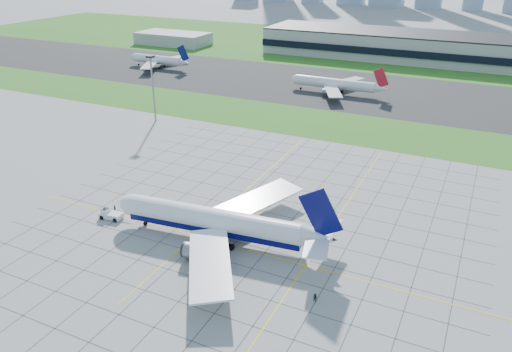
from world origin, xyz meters
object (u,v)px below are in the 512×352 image
(light_mast, at_px, (152,80))
(crew_near, at_px, (115,208))
(airliner, at_px, (216,222))
(distant_jet_1, at_px, (336,84))
(crew_far, at_px, (315,298))
(distant_jet_0, at_px, (159,60))
(pushback_tug, at_px, (110,214))

(light_mast, distance_m, crew_near, 75.40)
(airliner, height_order, distant_jet_1, airliner)
(crew_near, height_order, crew_far, crew_far)
(light_mast, relative_size, crew_near, 15.84)
(light_mast, relative_size, crew_far, 13.56)
(crew_far, relative_size, distant_jet_0, 0.04)
(distant_jet_1, bearing_deg, airliner, -84.32)
(crew_far, bearing_deg, airliner, -174.63)
(light_mast, bearing_deg, distant_jet_1, 53.51)
(light_mast, xyz_separation_m, pushback_tug, (36.02, -68.92, -15.11))
(pushback_tug, distance_m, crew_near, 3.96)
(pushback_tug, xyz_separation_m, crew_far, (57.84, -8.70, -0.12))
(airliner, relative_size, crew_near, 34.52)
(distant_jet_0, bearing_deg, distant_jet_1, -4.81)
(pushback_tug, height_order, crew_far, pushback_tug)
(pushback_tug, distance_m, distant_jet_1, 139.89)
(light_mast, xyz_separation_m, distant_jet_0, (-55.04, 79.03, -11.70))
(airliner, bearing_deg, distant_jet_1, 89.77)
(distant_jet_1, bearing_deg, distant_jet_0, 175.19)
(airliner, relative_size, pushback_tug, 6.38)
(airliner, bearing_deg, crew_far, -28.04)
(pushback_tug, distance_m, distant_jet_0, 173.76)
(airliner, bearing_deg, distant_jet_0, 123.78)
(airliner, bearing_deg, crew_near, 172.74)
(distant_jet_0, bearing_deg, crew_near, -58.20)
(distant_jet_1, bearing_deg, light_mast, -126.49)
(pushback_tug, distance_m, crew_far, 58.49)
(crew_near, bearing_deg, light_mast, 51.24)
(pushback_tug, height_order, distant_jet_0, distant_jet_0)
(airliner, distance_m, crew_near, 31.16)
(light_mast, relative_size, airliner, 0.46)
(crew_near, distance_m, crew_far, 60.68)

